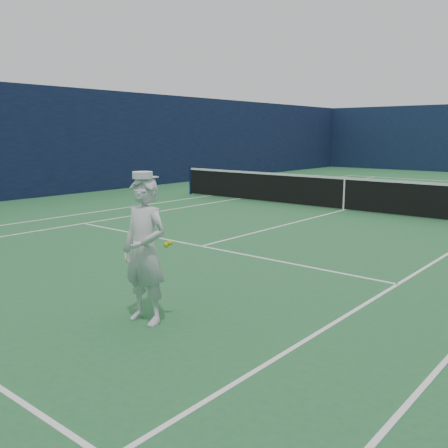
# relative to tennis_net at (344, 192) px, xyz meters

# --- Properties ---
(ground) EXTENTS (80.00, 80.00, 0.00)m
(ground) POSITION_rel_tennis_net_xyz_m (0.00, 0.00, -0.55)
(ground) COLOR #256334
(ground) RESTS_ON ground
(court_markings) EXTENTS (11.03, 23.83, 0.01)m
(court_markings) POSITION_rel_tennis_net_xyz_m (0.00, 0.00, -0.55)
(court_markings) COLOR white
(court_markings) RESTS_ON ground
(windscreen_fence) EXTENTS (20.12, 36.12, 4.00)m
(windscreen_fence) POSITION_rel_tennis_net_xyz_m (0.00, 0.00, 1.45)
(windscreen_fence) COLOR #0E1A34
(windscreen_fence) RESTS_ON ground
(tennis_net) EXTENTS (12.88, 0.09, 1.07)m
(tennis_net) POSITION_rel_tennis_net_xyz_m (0.00, 0.00, 0.00)
(tennis_net) COLOR #141E4C
(tennis_net) RESTS_ON ground
(tennis_player) EXTENTS (0.79, 0.48, 1.86)m
(tennis_player) POSITION_rel_tennis_net_xyz_m (2.29, -9.91, 0.35)
(tennis_player) COLOR silver
(tennis_player) RESTS_ON ground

